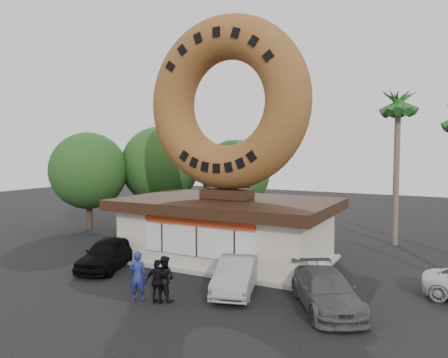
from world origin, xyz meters
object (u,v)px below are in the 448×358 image
at_px(car_black, 108,253).
at_px(car_grey, 326,291).
at_px(person_left, 138,276).
at_px(donut_shop, 227,227).
at_px(giant_donut, 227,103).
at_px(street_lamp, 267,168).
at_px(person_right, 158,282).
at_px(person_center, 164,278).
at_px(car_silver, 236,275).

xyz_separation_m(car_black, car_grey, (11.04, -0.34, -0.06)).
relative_size(person_left, car_grey, 0.41).
bearing_deg(donut_shop, person_left, -91.55).
bearing_deg(car_grey, donut_shop, 113.75).
distance_m(giant_donut, person_left, 10.29).
bearing_deg(street_lamp, giant_donut, -79.49).
bearing_deg(person_right, person_left, -7.29).
bearing_deg(giant_donut, donut_shop, -90.00).
bearing_deg(giant_donut, person_right, -84.18).
relative_size(person_right, car_grey, 0.36).
xyz_separation_m(person_center, car_black, (-5.21, 2.44, -0.14)).
xyz_separation_m(donut_shop, car_black, (-4.44, -4.31, -1.01)).
bearing_deg(person_center, street_lamp, -78.97).
bearing_deg(person_center, car_grey, -157.99).
distance_m(donut_shop, car_silver, 5.36).
bearing_deg(car_silver, person_left, -154.41).
distance_m(street_lamp, person_left, 17.62).
xyz_separation_m(donut_shop, giant_donut, (0.00, 0.02, 6.57)).
bearing_deg(car_silver, car_black, 162.01).
distance_m(person_left, car_black, 5.12).
bearing_deg(person_center, person_right, 84.91).
relative_size(donut_shop, car_grey, 2.37).
xyz_separation_m(giant_donut, street_lamp, (-1.86, 10.00, -3.85)).
bearing_deg(car_black, person_center, -43.20).
xyz_separation_m(giant_donut, car_grey, (6.60, -4.66, -7.65)).
height_order(giant_donut, car_black, giant_donut).
height_order(street_lamp, person_center, street_lamp).
xyz_separation_m(person_left, person_right, (0.92, 0.05, -0.12)).
bearing_deg(giant_donut, person_center, -83.47).
height_order(donut_shop, car_black, donut_shop).
bearing_deg(person_left, person_right, 163.48).
xyz_separation_m(person_left, car_grey, (6.79, 2.53, -0.28)).
bearing_deg(car_black, person_right, -46.67).
xyz_separation_m(person_center, car_grey, (5.82, 2.11, -0.21)).
bearing_deg(person_left, car_black, -53.38).
bearing_deg(donut_shop, person_center, -83.45).
xyz_separation_m(donut_shop, person_left, (-0.19, -7.17, -0.80)).
relative_size(street_lamp, car_grey, 1.69).
distance_m(person_center, car_silver, 3.05).
relative_size(person_left, person_center, 1.09).
bearing_deg(person_right, car_grey, -167.26).
distance_m(donut_shop, person_center, 6.85).
bearing_deg(person_right, person_center, -107.35).
bearing_deg(car_grey, person_right, 171.78).
xyz_separation_m(donut_shop, person_right, (0.73, -7.12, -0.91)).
xyz_separation_m(street_lamp, car_black, (-2.58, -14.32, -3.73)).
height_order(donut_shop, person_left, donut_shop).
xyz_separation_m(street_lamp, person_left, (1.66, -17.19, -3.51)).
distance_m(donut_shop, person_right, 7.22).
relative_size(person_center, person_right, 1.05).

